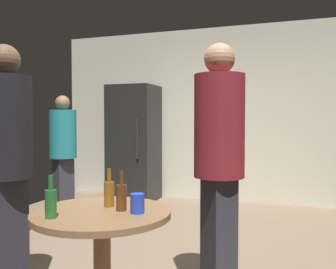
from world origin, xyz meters
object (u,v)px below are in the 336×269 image
Objects in this scene: person_in_maroon_shirt at (219,152)px; person_in_black_shirt at (6,153)px; refrigerator at (134,143)px; plastic_cup_blue at (137,203)px; beer_bottle_green at (51,202)px; person_in_olive_shirt at (3,149)px; beer_bottle_brown at (121,196)px; beer_bottle_amber at (109,193)px; foreground_table at (102,229)px; person_in_teal_shirt at (63,147)px.

person_in_maroon_shirt is 1.01× the size of person_in_black_shirt.
refrigerator is 16.36× the size of plastic_cup_blue.
beer_bottle_green is 2.06m from person_in_olive_shirt.
beer_bottle_green is (-0.28, -0.27, 0.00)m from beer_bottle_brown.
beer_bottle_green is at bearing -15.83° from person_in_black_shirt.
person_in_black_shirt is (-0.77, 0.00, 0.22)m from beer_bottle_amber.
beer_bottle_brown is 0.13× the size of person_in_maroon_shirt.
person_in_teal_shirt is (-1.75, 2.12, 0.29)m from foreground_table.
beer_bottle_amber is at bearing -1.60° from person_in_maroon_shirt.
beer_bottle_brown is (1.43, -3.35, -0.08)m from refrigerator.
beer_bottle_brown is (0.11, -0.07, 0.00)m from beer_bottle_amber.
person_in_maroon_shirt is 1.13× the size of person_in_teal_shirt.
refrigerator reaches higher than person_in_black_shirt.
person_in_black_shirt reaches higher than person_in_teal_shirt.
person_in_black_shirt is (-0.60, 0.33, 0.22)m from beer_bottle_green.
plastic_cup_blue is at bearing 8.00° from person_in_black_shirt.
beer_bottle_green is 0.72m from person_in_black_shirt.
person_in_olive_shirt reaches higher than foreground_table.
refrigerator is at bearing 112.48° from person_in_black_shirt.
person_in_black_shirt is (-0.78, 0.11, 0.40)m from foreground_table.
person_in_maroon_shirt is (0.75, 0.81, 0.22)m from beer_bottle_green.
beer_bottle_brown is 2.79m from person_in_teal_shirt.
person_in_maroon_shirt is at bearing 32.63° from person_in_black_shirt.
foreground_table is at bearing -26.83° from person_in_teal_shirt.
person_in_maroon_shirt is at bearing -9.86° from person_in_teal_shirt.
beer_bottle_brown is 0.15× the size of person_in_teal_shirt.
person_in_teal_shirt is at bearing 103.80° from person_in_olive_shirt.
person_in_olive_shirt is 1.04× the size of person_in_teal_shirt.
beer_bottle_brown is at bearing 168.42° from plastic_cup_blue.
beer_bottle_amber reaches higher than foreground_table.
beer_bottle_brown is at bearing -29.93° from beer_bottle_amber.
foreground_table is 0.91m from person_in_maroon_shirt.
person_in_black_shirt is (-1.00, 0.09, 0.24)m from plastic_cup_blue.
person_in_black_shirt is at bearing 174.91° from plastic_cup_blue.
plastic_cup_blue is 2.25m from person_in_olive_shirt.
beer_bottle_brown is 0.75m from person_in_maroon_shirt.
beer_bottle_brown is 0.39m from beer_bottle_green.
refrigerator is 1.09× the size of person_in_olive_shirt.
foreground_table is at bearing -159.41° from beer_bottle_brown.
beer_bottle_brown is at bearing 20.59° from foreground_table.
person_in_maroon_shirt reaches higher than beer_bottle_amber.
beer_bottle_amber is at bearing -15.76° from person_in_olive_shirt.
beer_bottle_green is at bearing -26.23° from person_in_olive_shirt.
person_in_olive_shirt is (-1.86, 1.06, 0.14)m from beer_bottle_brown.
refrigerator is 3.79m from beer_bottle_green.
beer_bottle_green is 1.13m from person_in_maroon_shirt.
refrigerator reaches higher than beer_bottle_green.
person_in_black_shirt reaches higher than person_in_olive_shirt.
person_in_teal_shirt is (-1.74, 2.01, 0.10)m from beer_bottle_amber.
beer_bottle_green is 0.13× the size of person_in_black_shirt.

